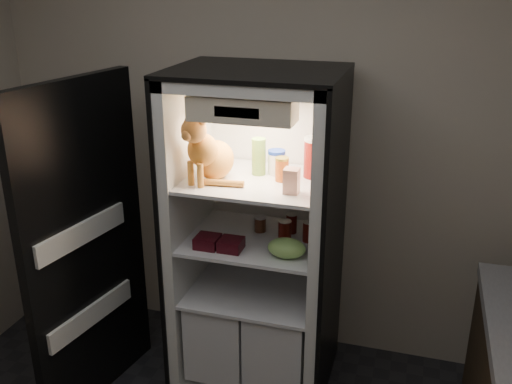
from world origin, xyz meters
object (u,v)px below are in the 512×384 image
grape_bag (287,248)px  soda_can_a (291,223)px  tabby_cat (209,154)px  parmesan_shaker (259,157)px  cream_carton (292,181)px  salsa_jar (282,169)px  pepper_jar (316,157)px  berry_box_right (231,245)px  condiment_jar (260,224)px  berry_box_left (208,242)px  refrigerator (258,256)px  mayo_tub (277,162)px  soda_can_c (285,232)px  soda_can_b (308,232)px

grape_bag → soda_can_a: bearing=98.6°
tabby_cat → grape_bag: bearing=6.9°
parmesan_shaker → cream_carton: bearing=-43.7°
tabby_cat → salsa_jar: tabby_cat is taller
pepper_jar → berry_box_right: bearing=-141.0°
salsa_jar → condiment_jar: salsa_jar is taller
pepper_jar → condiment_jar: size_ratio=2.40×
soda_can_a → berry_box_left: soda_can_a is taller
refrigerator → cream_carton: 0.65m
mayo_tub → condiment_jar: (-0.09, -0.02, -0.37)m
refrigerator → berry_box_right: bearing=-108.0°
condiment_jar → pepper_jar: bearing=7.2°
tabby_cat → soda_can_a: tabby_cat is taller
grape_bag → parmesan_shaker: bearing=131.7°
parmesan_shaker → salsa_jar: parmesan_shaker is taller
condiment_jar → grape_bag: size_ratio=0.45×
berry_box_left → condiment_jar: bearing=51.8°
berry_box_left → berry_box_right: 0.13m
cream_carton → berry_box_left: (-0.45, -0.04, -0.38)m
parmesan_shaker → grape_bag: (0.23, -0.25, -0.40)m
mayo_tub → soda_can_a: (0.09, 0.01, -0.36)m
tabby_cat → berry_box_left: tabby_cat is taller
mayo_tub → refrigerator: bearing=-150.5°
mayo_tub → salsa_jar: bearing=-61.0°
mayo_tub → salsa_jar: mayo_tub is taller
soda_can_c → grape_bag: (0.05, -0.16, -0.02)m
pepper_jar → soda_can_c: (-0.13, -0.15, -0.39)m
salsa_jar → soda_can_a: size_ratio=1.14×
parmesan_shaker → berry_box_left: 0.54m
tabby_cat → pepper_jar: bearing=39.9°
refrigerator → grape_bag: (0.22, -0.24, 0.20)m
cream_carton → berry_box_right: bearing=-173.9°
pepper_jar → condiment_jar: bearing=-172.8°
berry_box_left → soda_can_a: bearing=38.3°
condiment_jar → grape_bag: 0.35m
parmesan_shaker → soda_can_a: (0.18, 0.05, -0.40)m
parmesan_shaker → berry_box_right: bearing=-106.3°
mayo_tub → soda_can_b: mayo_tub is taller
condiment_jar → berry_box_right: bearing=-107.0°
soda_can_a → parmesan_shaker: bearing=-166.0°
tabby_cat → pepper_jar: tabby_cat is taller
cream_carton → tabby_cat: bearing=172.8°
tabby_cat → mayo_tub: (0.32, 0.20, -0.08)m
salsa_jar → berry_box_left: (-0.36, -0.20, -0.38)m
cream_carton → berry_box_left: bearing=-175.4°
grape_bag → berry_box_left: grape_bag is taller
mayo_tub → soda_can_c: bearing=-57.0°
salsa_jar → tabby_cat: bearing=-164.6°
parmesan_shaker → soda_can_b: (0.30, -0.04, -0.39)m
tabby_cat → condiment_jar: bearing=55.5°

